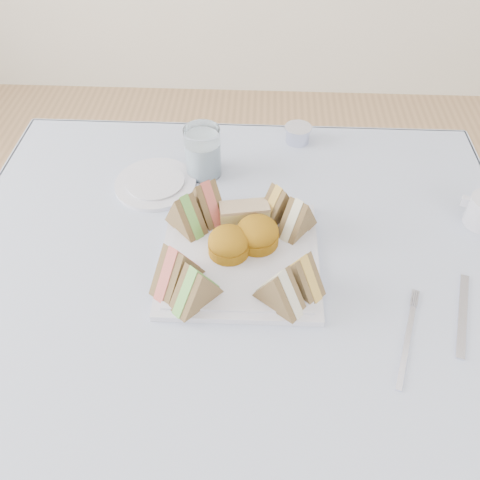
{
  "coord_description": "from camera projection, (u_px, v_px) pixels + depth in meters",
  "views": [
    {
      "loc": [
        0.04,
        -0.52,
        1.41
      ],
      "look_at": [
        0.01,
        0.08,
        0.8
      ],
      "focal_mm": 38.0,
      "sensor_mm": 36.0,
      "label": 1
    }
  ],
  "objects": [
    {
      "name": "floor",
      "position": [
        236.0,
        466.0,
        1.37
      ],
      "size": [
        4.0,
        4.0,
        0.0
      ],
      "primitive_type": "plane",
      "color": "#9E7751",
      "rests_on": "ground"
    },
    {
      "name": "table",
      "position": [
        235.0,
        403.0,
        1.11
      ],
      "size": [
        0.9,
        0.9,
        0.74
      ],
      "primitive_type": "cube",
      "color": "brown",
      "rests_on": "floor"
    },
    {
      "name": "tablecloth",
      "position": [
        234.0,
        297.0,
        0.84
      ],
      "size": [
        1.02,
        1.02,
        0.01
      ],
      "primitive_type": "cube",
      "color": "#B3BAC8",
      "rests_on": "table"
    },
    {
      "name": "serving_plate",
      "position": [
        240.0,
        257.0,
        0.89
      ],
      "size": [
        0.28,
        0.28,
        0.01
      ],
      "primitive_type": "cube",
      "rotation": [
        0.0,
        0.0,
        0.01
      ],
      "color": "silver",
      "rests_on": "tablecloth"
    },
    {
      "name": "sandwich_fl_a",
      "position": [
        176.0,
        266.0,
        0.81
      ],
      "size": [
        0.09,
        0.1,
        0.08
      ],
      "primitive_type": null,
      "rotation": [
        0.0,
        0.0,
        0.95
      ],
      "color": "brown",
      "rests_on": "serving_plate"
    },
    {
      "name": "sandwich_fl_b",
      "position": [
        195.0,
        285.0,
        0.79
      ],
      "size": [
        0.09,
        0.09,
        0.08
      ],
      "primitive_type": null,
      "rotation": [
        0.0,
        0.0,
        0.82
      ],
      "color": "brown",
      "rests_on": "serving_plate"
    },
    {
      "name": "sandwich_fr_a",
      "position": [
        301.0,
        272.0,
        0.81
      ],
      "size": [
        0.09,
        0.08,
        0.07
      ],
      "primitive_type": null,
      "rotation": [
        0.0,
        0.0,
        -0.75
      ],
      "color": "brown",
      "rests_on": "serving_plate"
    },
    {
      "name": "sandwich_fr_b",
      "position": [
        280.0,
        288.0,
        0.79
      ],
      "size": [
        0.09,
        0.08,
        0.08
      ],
      "primitive_type": null,
      "rotation": [
        0.0,
        0.0,
        -0.66
      ],
      "color": "brown",
      "rests_on": "serving_plate"
    },
    {
      "name": "sandwich_bl_a",
      "position": [
        185.0,
        212.0,
        0.91
      ],
      "size": [
        0.09,
        0.09,
        0.08
      ],
      "primitive_type": null,
      "rotation": [
        0.0,
        0.0,
        2.32
      ],
      "color": "brown",
      "rests_on": "serving_plate"
    },
    {
      "name": "sandwich_bl_b",
      "position": [
        206.0,
        199.0,
        0.93
      ],
      "size": [
        0.09,
        0.1,
        0.08
      ],
      "primitive_type": null,
      "rotation": [
        0.0,
        0.0,
        2.21
      ],
      "color": "brown",
      "rests_on": "serving_plate"
    },
    {
      "name": "sandwich_br_a",
      "position": [
        298.0,
        215.0,
        0.9
      ],
      "size": [
        0.08,
        0.09,
        0.07
      ],
      "primitive_type": null,
      "rotation": [
        0.0,
        0.0,
        -2.2
      ],
      "color": "brown",
      "rests_on": "serving_plate"
    },
    {
      "name": "sandwich_br_b",
      "position": [
        278.0,
        202.0,
        0.93
      ],
      "size": [
        0.09,
        0.08,
        0.07
      ],
      "primitive_type": null,
      "rotation": [
        0.0,
        0.0,
        -2.41
      ],
      "color": "brown",
      "rests_on": "serving_plate"
    },
    {
      "name": "scone_left",
      "position": [
        229.0,
        243.0,
        0.87
      ],
      "size": [
        0.07,
        0.07,
        0.05
      ],
      "primitive_type": "cylinder",
      "rotation": [
        0.0,
        0.0,
        -0.02
      ],
      "color": "#A76B13",
      "rests_on": "serving_plate"
    },
    {
      "name": "scone_right",
      "position": [
        257.0,
        233.0,
        0.89
      ],
      "size": [
        0.1,
        0.1,
        0.05
      ],
      "primitive_type": "cylinder",
      "rotation": [
        0.0,
        0.0,
        0.51
      ],
      "color": "#A76B13",
      "rests_on": "serving_plate"
    },
    {
      "name": "pastry_slice",
      "position": [
        244.0,
        214.0,
        0.93
      ],
      "size": [
        0.09,
        0.05,
        0.04
      ],
      "primitive_type": "cube",
      "rotation": [
        0.0,
        0.0,
        0.18
      ],
      "color": "#D8CA75",
      "rests_on": "serving_plate"
    },
    {
      "name": "side_plate",
      "position": [
        156.0,
        184.0,
        1.04
      ],
      "size": [
        0.17,
        0.17,
        0.01
      ],
      "primitive_type": "cylinder",
      "rotation": [
        0.0,
        0.0,
        0.01
      ],
      "color": "silver",
      "rests_on": "tablecloth"
    },
    {
      "name": "water_glass",
      "position": [
        203.0,
        152.0,
        1.03
      ],
      "size": [
        0.08,
        0.08,
        0.11
      ],
      "primitive_type": "cylinder",
      "rotation": [
        0.0,
        0.0,
        0.1
      ],
      "color": "white",
      "rests_on": "tablecloth"
    },
    {
      "name": "tea_strainer",
      "position": [
        298.0,
        135.0,
        1.14
      ],
      "size": [
        0.06,
        0.06,
        0.03
      ],
      "primitive_type": "cylinder",
      "rotation": [
        0.0,
        0.0,
        0.02
      ],
      "color": "silver",
      "rests_on": "tablecloth"
    },
    {
      "name": "knife",
      "position": [
        462.0,
        315.0,
        0.81
      ],
      "size": [
        0.06,
        0.17,
        0.0
      ],
      "primitive_type": "cube",
      "rotation": [
        0.0,
        0.0,
        -0.29
      ],
      "color": "silver",
      "rests_on": "tablecloth"
    },
    {
      "name": "fork",
      "position": [
        406.0,
        346.0,
        0.77
      ],
      "size": [
        0.06,
        0.15,
        0.0
      ],
      "primitive_type": "cube",
      "rotation": [
        0.0,
        0.0,
        -0.32
      ],
      "color": "silver",
      "rests_on": "tablecloth"
    }
  ]
}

